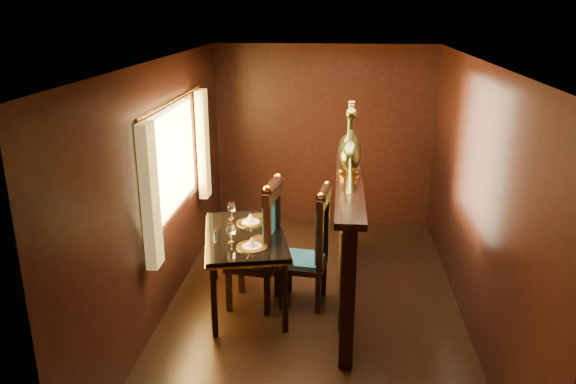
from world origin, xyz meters
name	(u,v)px	position (x,y,z in m)	size (l,w,h in m)	color
ground	(313,308)	(0.00, 0.00, 0.00)	(5.00, 5.00, 0.00)	black
room_shell	(307,160)	(-0.09, 0.02, 1.58)	(3.04, 5.04, 2.52)	black
partition	(347,234)	(0.32, 0.30, 0.71)	(0.26, 2.70, 1.36)	black
dining_table	(245,240)	(-0.70, 0.05, 0.71)	(1.07, 1.47, 0.98)	black
chair_left	(265,241)	(-0.50, 0.03, 0.72)	(0.56, 0.58, 1.38)	black
chair_right	(315,244)	(0.01, 0.11, 0.67)	(0.52, 0.54, 1.29)	black
peacock_left	(350,143)	(0.33, 0.20, 1.71)	(0.22, 0.59, 0.70)	#1A4E2C
peacock_right	(350,136)	(0.33, 0.40, 1.74)	(0.24, 0.64, 0.76)	#1A4E2C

